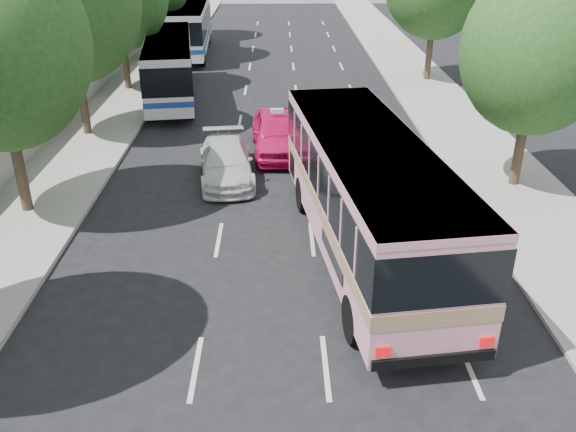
{
  "coord_description": "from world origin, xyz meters",
  "views": [
    {
      "loc": [
        -0.01,
        -12.66,
        9.07
      ],
      "look_at": [
        0.23,
        2.39,
        1.6
      ],
      "focal_mm": 38.0,
      "sensor_mm": 36.0,
      "label": 1
    }
  ],
  "objects_px": {
    "white_pickup": "(226,162)",
    "tour_coach_front": "(169,63)",
    "tour_coach_rear": "(189,24)",
    "pink_bus": "(368,187)",
    "pink_taxi": "(277,133)"
  },
  "relations": [
    {
      "from": "pink_taxi",
      "to": "pink_bus",
      "type": "bearing_deg",
      "value": -77.82
    },
    {
      "from": "pink_taxi",
      "to": "white_pickup",
      "type": "xyz_separation_m",
      "value": [
        -1.93,
        -2.86,
        -0.17
      ]
    },
    {
      "from": "white_pickup",
      "to": "tour_coach_front",
      "type": "height_order",
      "value": "tour_coach_front"
    },
    {
      "from": "pink_bus",
      "to": "tour_coach_front",
      "type": "bearing_deg",
      "value": 108.28
    },
    {
      "from": "white_pickup",
      "to": "tour_coach_rear",
      "type": "distance_m",
      "value": 23.79
    },
    {
      "from": "pink_bus",
      "to": "white_pickup",
      "type": "distance_m",
      "value": 7.61
    },
    {
      "from": "pink_bus",
      "to": "pink_taxi",
      "type": "xyz_separation_m",
      "value": [
        -2.54,
        8.82,
        -1.37
      ]
    },
    {
      "from": "tour_coach_front",
      "to": "tour_coach_rear",
      "type": "bearing_deg",
      "value": 84.27
    },
    {
      "from": "pink_bus",
      "to": "tour_coach_rear",
      "type": "bearing_deg",
      "value": 99.27
    },
    {
      "from": "pink_bus",
      "to": "tour_coach_rear",
      "type": "relative_size",
      "value": 0.99
    },
    {
      "from": "tour_coach_rear",
      "to": "white_pickup",
      "type": "bearing_deg",
      "value": -82.72
    },
    {
      "from": "pink_bus",
      "to": "tour_coach_front",
      "type": "relative_size",
      "value": 1.04
    },
    {
      "from": "pink_bus",
      "to": "white_pickup",
      "type": "bearing_deg",
      "value": 119.51
    },
    {
      "from": "pink_bus",
      "to": "tour_coach_front",
      "type": "xyz_separation_m",
      "value": [
        -8.3,
        17.27,
        -0.27
      ]
    },
    {
      "from": "pink_bus",
      "to": "tour_coach_front",
      "type": "height_order",
      "value": "pink_bus"
    }
  ]
}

